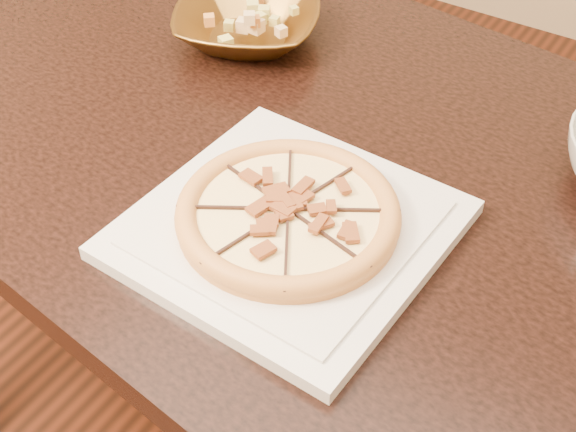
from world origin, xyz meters
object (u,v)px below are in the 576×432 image
object	(u,v)px
plate	(288,229)
bronze_bowl	(247,24)
dining_table	(309,206)
pizza	(288,213)

from	to	relation	value
plate	bronze_bowl	distance (m)	0.44
dining_table	plate	distance (m)	0.22
bronze_bowl	plate	bearing A→B (deg)	-48.87
pizza	bronze_bowl	size ratio (longest dim) A/B	1.16
dining_table	pizza	xyz separation A→B (m)	(0.07, -0.16, 0.15)
plate	pizza	world-z (taller)	pizza
pizza	bronze_bowl	world-z (taller)	bronze_bowl
pizza	bronze_bowl	distance (m)	0.44
dining_table	bronze_bowl	size ratio (longest dim) A/B	6.23
bronze_bowl	pizza	bearing A→B (deg)	-48.87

